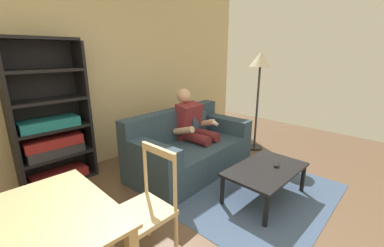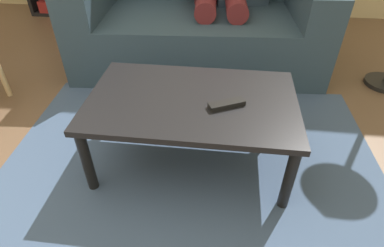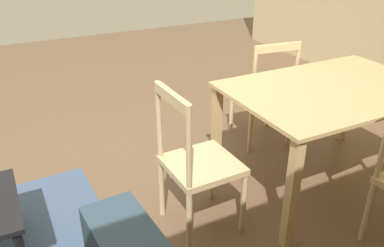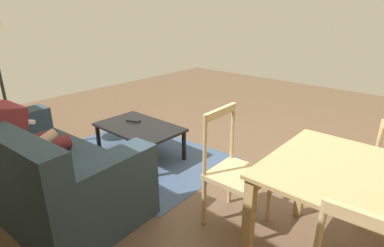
% 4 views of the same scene
% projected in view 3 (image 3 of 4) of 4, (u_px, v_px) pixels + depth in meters
% --- Properties ---
extents(ground_plane, '(8.91, 8.91, 0.00)m').
position_uv_depth(ground_plane, '(107.00, 176.00, 3.08)').
color(ground_plane, brown).
extents(dining_table, '(1.41, 0.95, 0.76)m').
position_uv_depth(dining_table, '(331.00, 101.00, 2.73)').
color(dining_table, tan).
rests_on(dining_table, ground_plane).
extents(dining_chair_facing_couch, '(0.43, 0.43, 0.95)m').
position_uv_depth(dining_chair_facing_couch, '(197.00, 164.00, 2.40)').
color(dining_chair_facing_couch, '#D1B27F').
rests_on(dining_chair_facing_couch, ground_plane).
extents(dining_chair_by_doorway, '(0.47, 0.47, 0.92)m').
position_uv_depth(dining_chair_by_doorway, '(264.00, 94.00, 3.41)').
color(dining_chair_by_doorway, '#D1B27F').
rests_on(dining_chair_by_doorway, ground_plane).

